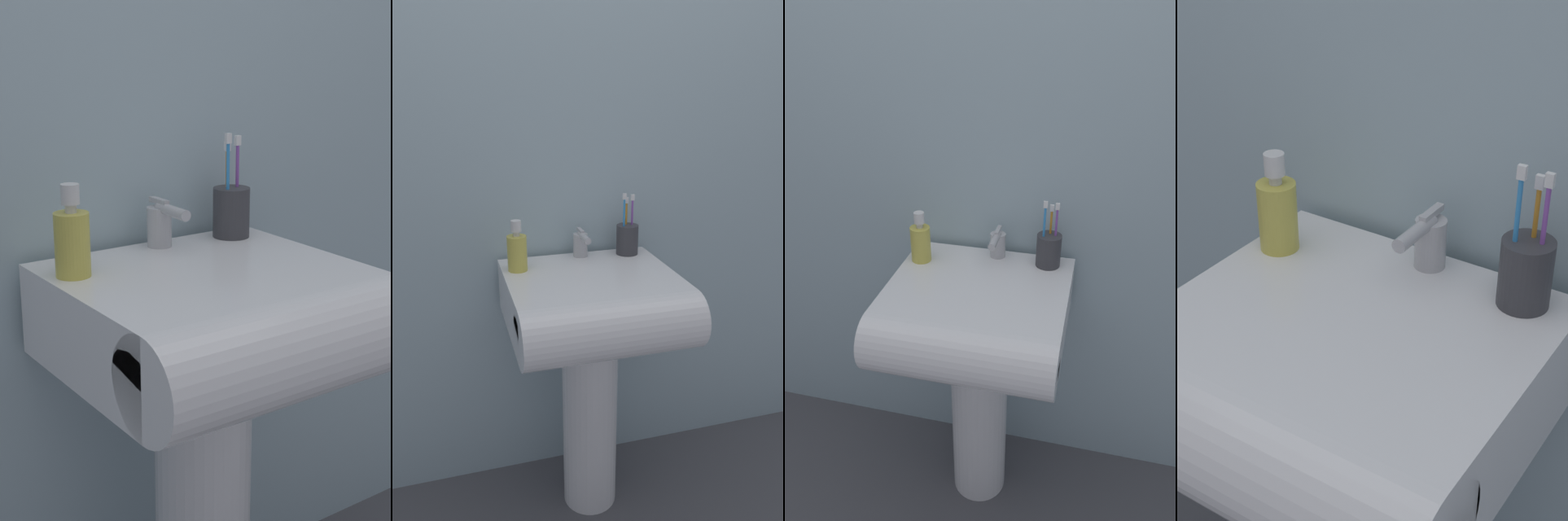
# 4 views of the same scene
# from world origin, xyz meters

# --- Properties ---
(ground_plane) EXTENTS (6.00, 6.00, 0.00)m
(ground_plane) POSITION_xyz_m (0.00, 0.00, 0.00)
(ground_plane) COLOR #4C4C51
(ground_plane) RESTS_ON ground
(wall_back) EXTENTS (5.00, 0.05, 2.40)m
(wall_back) POSITION_xyz_m (0.00, 0.26, 1.20)
(wall_back) COLOR #9EB7C1
(wall_back) RESTS_ON ground
(sink_pedestal) EXTENTS (0.19, 0.19, 0.70)m
(sink_pedestal) POSITION_xyz_m (0.00, 0.00, 0.35)
(sink_pedestal) COLOR white
(sink_pedestal) RESTS_ON ground
(sink_basin) EXTENTS (0.52, 0.52, 0.17)m
(sink_basin) POSITION_xyz_m (0.00, -0.06, 0.78)
(sink_basin) COLOR white
(sink_basin) RESTS_ON sink_pedestal
(faucet) EXTENTS (0.05, 0.12, 0.10)m
(faucet) POSITION_xyz_m (0.02, 0.17, 0.92)
(faucet) COLOR #B7B7BC
(faucet) RESTS_ON sink_basin
(toothbrush_cup) EXTENTS (0.08, 0.08, 0.22)m
(toothbrush_cup) POSITION_xyz_m (0.18, 0.16, 0.93)
(toothbrush_cup) COLOR #38383D
(toothbrush_cup) RESTS_ON sink_basin
(soap_bottle) EXTENTS (0.06, 0.06, 0.16)m
(soap_bottle) POSITION_xyz_m (-0.21, 0.09, 0.93)
(soap_bottle) COLOR gold
(soap_bottle) RESTS_ON sink_basin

